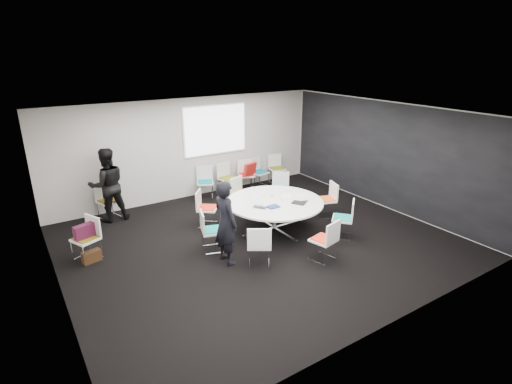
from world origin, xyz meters
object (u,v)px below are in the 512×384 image
brown_bag (92,256)px  chair_back_b (227,184)px  chair_ring_e (212,238)px  chair_ring_f (259,253)px  chair_ring_c (242,200)px  chair_back_c (246,180)px  chair_ring_b (281,195)px  chair_spare_left (87,246)px  chair_ring_d (207,215)px  cup (271,196)px  chair_ring_h (343,225)px  chair_back_a (205,188)px  laptop (261,207)px  chair_ring_g (324,248)px  chair_person_back (109,207)px  chair_back_e (277,174)px  maroon_bag (84,231)px  person_main (226,223)px  chair_ring_a (326,206)px  person_back (108,185)px  conference_table (275,209)px  chair_back_d (259,178)px

brown_bag → chair_back_b: bearing=26.0°
chair_ring_e → chair_ring_f: bearing=41.7°
chair_ring_c → chair_back_c: bearing=-144.4°
chair_ring_b → chair_spare_left: size_ratio=1.00×
brown_bag → chair_ring_f: bearing=-35.0°
chair_ring_c → chair_ring_d: bearing=-1.2°
cup → brown_bag: bearing=172.4°
chair_ring_b → cup: bearing=74.8°
chair_ring_h → chair_back_c: bearing=50.4°
chair_ring_f → cup: size_ratio=9.78×
chair_back_a → laptop: chair_back_a is taller
chair_ring_c → chair_ring_g: bearing=71.8°
chair_ring_g → chair_person_back: bearing=110.6°
chair_ring_h → chair_spare_left: size_ratio=1.00×
chair_back_e → brown_bag: bearing=30.9°
chair_ring_f → chair_back_e: 5.25m
chair_ring_h → chair_back_c: (-0.11, 3.97, 0.00)m
chair_back_e → brown_bag: size_ratio=2.44×
chair_ring_b → chair_ring_h: same height
chair_ring_h → chair_back_c: size_ratio=1.00×
chair_back_c → maroon_bag: (-4.97, -1.91, 0.34)m
chair_back_e → person_main: 5.26m
chair_ring_c → laptop: 1.73m
chair_ring_e → chair_person_back: (-1.40, 2.95, 0.00)m
chair_ring_a → chair_ring_g: same height
person_back → chair_back_b: bearing=-175.9°
chair_back_c → brown_bag: bearing=41.9°
chair_spare_left → chair_person_back: bearing=-48.4°
chair_ring_g → chair_back_e: same height
chair_ring_g → chair_ring_h: (1.08, 0.57, 0.00)m
chair_back_a → chair_ring_e: bearing=90.1°
chair_back_c → person_back: 4.11m
chair_ring_h → chair_ring_d: bearing=94.9°
chair_spare_left → person_main: size_ratio=0.52×
chair_person_back → chair_ring_b: bearing=141.9°
chair_ring_c → laptop: size_ratio=2.87×
chair_back_c → chair_back_e: bearing=-158.7°
conference_table → chair_person_back: size_ratio=2.55×
chair_back_a → laptop: bearing=111.8°
chair_ring_h → cup: (-1.03, 1.36, 0.50)m
person_main → maroon_bag: (-2.32, 1.62, -0.23)m
chair_ring_b → chair_back_c: bearing=-54.8°
maroon_bag → person_back: bearing=62.6°
chair_ring_d → chair_back_b: same height
conference_table → chair_ring_a: 1.60m
chair_back_d → maroon_bag: size_ratio=2.20×
chair_ring_b → chair_back_e: size_ratio=1.00×
chair_back_d → chair_spare_left: 5.76m
chair_ring_d → chair_ring_h: (2.30, -2.22, 0.00)m
chair_spare_left → chair_back_a: bearing=-85.1°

